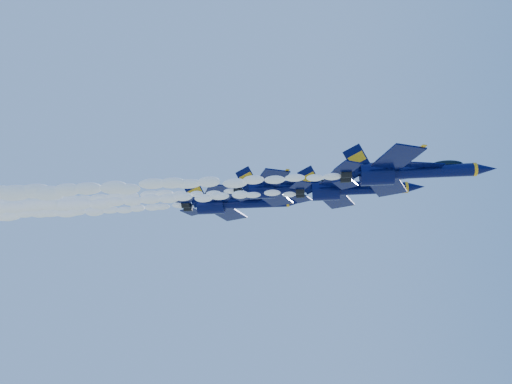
# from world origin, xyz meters

# --- Properties ---
(jet_lead) EXTENTS (17.27, 14.17, 6.42)m
(jet_lead) POSITION_xyz_m (14.60, -9.82, 150.45)
(jet_lead) COLOR #060A35
(smoke_trail_jet_lead) EXTENTS (53.22, 2.34, 2.10)m
(smoke_trail_jet_lead) POSITION_xyz_m (-19.39, -9.82, 149.95)
(smoke_trail_jet_lead) COLOR white
(jet_second) EXTENTS (16.78, 13.77, 6.24)m
(jet_second) POSITION_xyz_m (9.07, -1.03, 152.26)
(jet_second) COLOR #060A35
(smoke_trail_jet_second) EXTENTS (53.22, 2.27, 2.05)m
(smoke_trail_jet_second) POSITION_xyz_m (-24.72, -1.03, 151.77)
(smoke_trail_jet_second) COLOR white
(jet_third) EXTENTS (16.79, 13.78, 6.24)m
(jet_third) POSITION_xyz_m (0.26, 2.72, 154.39)
(jet_third) COLOR #060A35
(smoke_trail_jet_third) EXTENTS (53.22, 2.27, 2.05)m
(smoke_trail_jet_third) POSITION_xyz_m (-33.53, 2.72, 153.90)
(smoke_trail_jet_third) COLOR white
(jet_fourth) EXTENTS (19.89, 16.32, 7.39)m
(jet_fourth) POSITION_xyz_m (-8.13, 11.47, 155.87)
(jet_fourth) COLOR #060A35
(smoke_trail_jet_fourth) EXTENTS (53.22, 2.69, 2.42)m
(smoke_trail_jet_fourth) POSITION_xyz_m (-43.24, 11.47, 155.35)
(smoke_trail_jet_fourth) COLOR white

